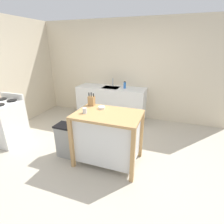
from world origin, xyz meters
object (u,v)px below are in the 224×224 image
(kitchen_island, at_px, (108,136))
(trash_bin, at_px, (67,140))
(knife_block, at_px, (91,101))
(sink_faucet, at_px, (113,82))
(bottle_spray_cleaner, at_px, (125,85))
(stove, at_px, (6,122))
(bowl_ceramic_small, at_px, (102,108))
(drinking_cup, at_px, (85,111))

(kitchen_island, bearing_deg, trash_bin, -173.65)
(knife_block, height_order, trash_bin, knife_block)
(sink_faucet, bearing_deg, kitchen_island, -72.68)
(bottle_spray_cleaner, distance_m, stove, 2.86)
(bowl_ceramic_small, bearing_deg, drinking_cup, -122.10)
(drinking_cup, height_order, trash_bin, drinking_cup)
(kitchen_island, xyz_separation_m, bottle_spray_cleaner, (-0.25, 1.88, 0.46))
(bowl_ceramic_small, distance_m, trash_bin, 0.91)
(bottle_spray_cleaner, bearing_deg, kitchen_island, -82.51)
(drinking_cup, relative_size, sink_faucet, 0.42)
(bottle_spray_cleaner, height_order, stove, bottle_spray_cleaner)
(bottle_spray_cleaner, bearing_deg, trash_bin, -105.25)
(bottle_spray_cleaner, bearing_deg, sink_faucet, 159.68)
(kitchen_island, distance_m, bowl_ceramic_small, 0.50)
(drinking_cup, distance_m, bottle_spray_cleaner, 2.00)
(trash_bin, bearing_deg, knife_block, 44.76)
(trash_bin, distance_m, stove, 1.48)
(bowl_ceramic_small, height_order, sink_faucet, sink_faucet)
(kitchen_island, distance_m, knife_block, 0.71)
(knife_block, height_order, drinking_cup, knife_block)
(knife_block, relative_size, bottle_spray_cleaner, 1.29)
(knife_block, xyz_separation_m, bowl_ceramic_small, (0.24, -0.11, -0.07))
(knife_block, xyz_separation_m, trash_bin, (-0.36, -0.36, -0.70))
(trash_bin, relative_size, stove, 0.62)
(bowl_ceramic_small, xyz_separation_m, bottle_spray_cleaner, (-0.07, 1.71, 0.03))
(bottle_spray_cleaner, relative_size, stove, 0.19)
(bottle_spray_cleaner, bearing_deg, stove, -135.54)
(sink_faucet, bearing_deg, stove, -127.58)
(knife_block, relative_size, sink_faucet, 1.10)
(sink_faucet, xyz_separation_m, stove, (-1.62, -2.11, -0.55))
(drinking_cup, height_order, sink_faucet, sink_faucet)
(kitchen_island, relative_size, sink_faucet, 4.92)
(drinking_cup, xyz_separation_m, sink_faucet, (-0.27, 2.13, 0.03))
(knife_block, relative_size, drinking_cup, 2.65)
(knife_block, distance_m, bottle_spray_cleaner, 1.62)
(kitchen_island, height_order, drinking_cup, drinking_cup)
(bottle_spray_cleaner, bearing_deg, bowl_ceramic_small, -87.69)
(sink_faucet, distance_m, stove, 2.72)
(kitchen_island, relative_size, bottle_spray_cleaner, 5.74)
(trash_bin, xyz_separation_m, sink_faucet, (0.15, 2.10, 0.68))
(drinking_cup, height_order, stove, drinking_cup)
(kitchen_island, height_order, bottle_spray_cleaner, bottle_spray_cleaner)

